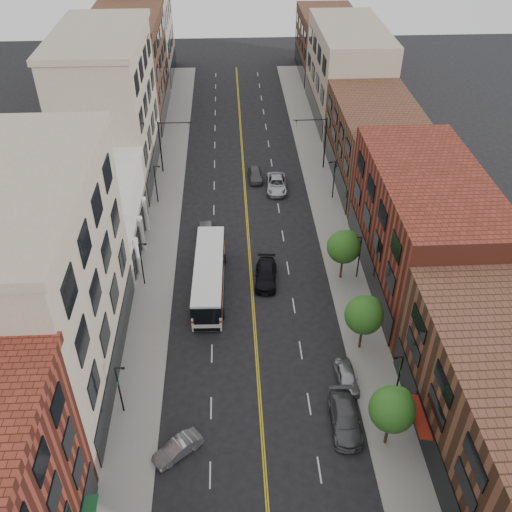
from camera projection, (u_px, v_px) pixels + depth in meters
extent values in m
plane|color=black|center=(267.00, 498.00, 39.98)|extent=(220.00, 220.00, 0.00)
cube|color=gray|center=(163.00, 224.00, 67.46)|extent=(4.00, 110.00, 0.15)
cube|color=gray|center=(331.00, 220.00, 68.28)|extent=(4.00, 110.00, 0.15)
cube|color=gray|center=(39.00, 289.00, 44.25)|extent=(10.00, 22.00, 18.00)
cube|color=silver|center=(92.00, 217.00, 61.62)|extent=(10.00, 14.00, 8.00)
cube|color=gray|center=(109.00, 110.00, 72.18)|extent=(10.00, 20.00, 18.00)
cube|color=brown|center=(130.00, 69.00, 89.04)|extent=(10.00, 20.00, 15.00)
cube|color=gray|center=(141.00, 21.00, 101.90)|extent=(10.00, 16.00, 20.00)
cube|color=maroon|center=(423.00, 229.00, 56.23)|extent=(10.00, 22.00, 12.00)
cube|color=brown|center=(375.00, 144.00, 73.59)|extent=(10.00, 20.00, 10.00)
cube|color=gray|center=(348.00, 73.00, 89.14)|extent=(10.00, 22.00, 14.00)
cube|color=brown|center=(327.00, 44.00, 106.00)|extent=(10.00, 18.00, 11.00)
cylinder|color=black|center=(387.00, 432.00, 42.71)|extent=(0.22, 0.22, 2.50)
sphere|color=#1E5017|center=(392.00, 410.00, 41.12)|extent=(3.40, 3.40, 3.40)
sphere|color=#1E5017|center=(399.00, 400.00, 41.16)|extent=(2.04, 2.04, 2.04)
cylinder|color=black|center=(361.00, 337.00, 50.69)|extent=(0.22, 0.22, 2.50)
sphere|color=#1E5017|center=(364.00, 315.00, 49.10)|extent=(3.40, 3.40, 3.40)
sphere|color=#1E5017|center=(370.00, 307.00, 49.14)|extent=(2.04, 2.04, 2.04)
cylinder|color=black|center=(341.00, 268.00, 58.67)|extent=(0.22, 0.22, 2.50)
sphere|color=#1E5017|center=(344.00, 247.00, 57.09)|extent=(3.40, 3.40, 3.40)
sphere|color=#1E5017|center=(349.00, 240.00, 57.12)|extent=(2.04, 2.04, 2.04)
cylinder|color=black|center=(119.00, 390.00, 44.32)|extent=(0.14, 0.14, 5.00)
cylinder|color=black|center=(119.00, 368.00, 42.83)|extent=(0.70, 0.10, 0.10)
cube|color=black|center=(123.00, 368.00, 42.87)|extent=(0.28, 0.14, 0.14)
cube|color=#19592D|center=(118.00, 382.00, 43.78)|extent=(0.04, 0.55, 0.35)
cylinder|color=black|center=(142.00, 264.00, 57.09)|extent=(0.14, 0.14, 5.00)
cylinder|color=black|center=(142.00, 244.00, 55.60)|extent=(0.70, 0.10, 0.10)
cube|color=black|center=(145.00, 244.00, 55.64)|extent=(0.28, 0.14, 0.14)
cube|color=#19592D|center=(141.00, 257.00, 56.55)|extent=(0.04, 0.55, 0.35)
cylinder|color=black|center=(156.00, 185.00, 69.86)|extent=(0.14, 0.14, 5.00)
cylinder|color=black|center=(157.00, 166.00, 68.37)|extent=(0.70, 0.10, 0.10)
cube|color=black|center=(159.00, 167.00, 68.41)|extent=(0.28, 0.14, 0.14)
cube|color=#19592D|center=(155.00, 178.00, 69.32)|extent=(0.04, 0.55, 0.35)
cylinder|color=black|center=(399.00, 379.00, 45.22)|extent=(0.14, 0.14, 5.00)
cylinder|color=black|center=(399.00, 357.00, 43.71)|extent=(0.70, 0.10, 0.10)
cube|color=black|center=(396.00, 358.00, 43.73)|extent=(0.28, 0.14, 0.14)
cube|color=#19592D|center=(400.00, 371.00, 44.68)|extent=(0.04, 0.55, 0.35)
cylinder|color=black|center=(359.00, 257.00, 57.99)|extent=(0.14, 0.14, 5.00)
cylinder|color=black|center=(358.00, 237.00, 56.48)|extent=(0.70, 0.10, 0.10)
cube|color=black|center=(356.00, 238.00, 56.50)|extent=(0.28, 0.14, 0.14)
cube|color=#19592D|center=(360.00, 250.00, 57.45)|extent=(0.04, 0.55, 0.35)
cylinder|color=black|center=(334.00, 180.00, 70.76)|extent=(0.14, 0.14, 5.00)
cylinder|color=black|center=(333.00, 162.00, 69.24)|extent=(0.70, 0.10, 0.10)
cube|color=black|center=(331.00, 162.00, 69.26)|extent=(0.28, 0.14, 0.14)
cube|color=#19592D|center=(334.00, 174.00, 70.22)|extent=(0.04, 0.55, 0.35)
cylinder|color=black|center=(160.00, 147.00, 75.58)|extent=(0.18, 0.18, 7.20)
cylinder|color=black|center=(175.00, 123.00, 73.63)|extent=(4.40, 0.12, 0.12)
imported|color=black|center=(189.00, 125.00, 73.94)|extent=(0.15, 0.18, 0.90)
cylinder|color=black|center=(325.00, 143.00, 76.48)|extent=(0.18, 0.18, 7.20)
cylinder|color=black|center=(310.00, 120.00, 74.35)|extent=(4.40, 0.12, 0.12)
imported|color=black|center=(296.00, 123.00, 74.52)|extent=(0.15, 0.18, 0.90)
cube|color=white|center=(209.00, 275.00, 57.09)|extent=(3.14, 12.92, 3.11)
cube|color=black|center=(209.00, 269.00, 56.64)|extent=(3.18, 12.97, 1.12)
cube|color=#B9240D|center=(209.00, 278.00, 57.28)|extent=(3.18, 12.97, 0.24)
cube|color=black|center=(206.00, 317.00, 51.78)|extent=(2.36, 0.13, 1.71)
cylinder|color=black|center=(193.00, 314.00, 54.40)|extent=(0.33, 1.04, 1.03)
cylinder|color=black|center=(223.00, 313.00, 54.45)|extent=(0.33, 1.04, 1.03)
cylinder|color=black|center=(198.00, 260.00, 61.24)|extent=(0.33, 1.04, 1.03)
cylinder|color=black|center=(225.00, 259.00, 61.29)|extent=(0.33, 1.04, 1.03)
imported|color=#A7A8AF|center=(178.00, 448.00, 42.45)|extent=(3.91, 3.47, 1.29)
imported|color=#4F4F54|center=(345.00, 419.00, 44.40)|extent=(2.31, 5.50, 1.59)
imported|color=#A8AAAF|center=(347.00, 377.00, 47.88)|extent=(1.80, 4.12, 1.38)
imported|color=#4E4E53|center=(206.00, 230.00, 65.45)|extent=(1.56, 3.98, 1.29)
imported|color=black|center=(266.00, 275.00, 58.73)|extent=(2.69, 5.56, 1.56)
imported|color=#B8BBC0|center=(277.00, 184.00, 73.72)|extent=(2.90, 5.76, 1.56)
imported|color=#4F4F54|center=(255.00, 174.00, 75.82)|extent=(1.98, 4.46, 1.49)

